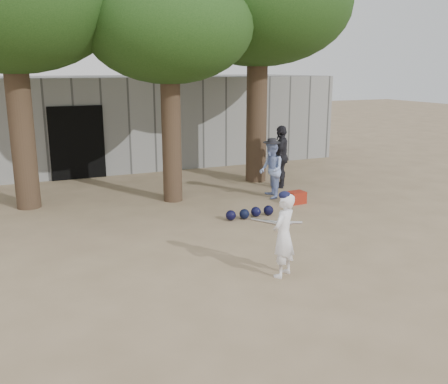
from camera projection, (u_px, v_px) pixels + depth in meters
name	position (u px, v px, depth m)	size (l,w,h in m)	color
ground	(216.00, 260.00, 8.79)	(70.00, 70.00, 0.00)	#937C5E
boy_player	(283.00, 235.00, 7.97)	(0.50, 0.33, 1.38)	white
spectator_blue	(271.00, 170.00, 12.82)	(0.72, 0.56, 1.48)	#8AA0D6
spectator_dark	(281.00, 157.00, 13.96)	(1.02, 0.43, 1.75)	black
red_bag	(296.00, 197.00, 12.43)	(0.42, 0.32, 0.30)	#A42715
back_building	(101.00, 120.00, 17.58)	(16.00, 5.24, 3.00)	gray
helmet_row	(250.00, 213.00, 11.24)	(1.19, 0.29, 0.23)	black
bat_pile	(276.00, 222.00, 10.87)	(0.91, 0.75, 0.06)	silver
tree_row	(164.00, 10.00, 12.39)	(11.40, 5.80, 6.69)	brown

